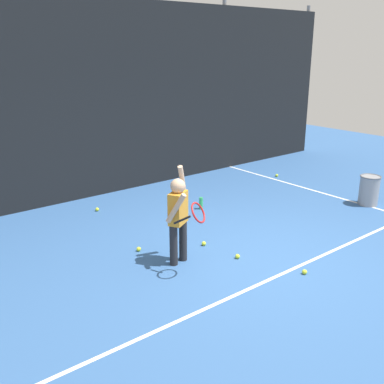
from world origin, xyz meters
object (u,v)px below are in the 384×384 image
(water_bottle, at_px, (201,203))
(tennis_ball_0, at_px, (305,272))
(tennis_player, at_px, (179,214))
(ball_hopper, at_px, (369,190))
(tennis_ball_7, at_px, (139,249))
(tennis_ball_8, at_px, (277,175))
(tennis_ball_5, at_px, (204,243))
(tennis_ball_6, at_px, (97,209))
(tennis_ball_3, at_px, (238,256))

(water_bottle, bearing_deg, tennis_ball_0, -101.12)
(tennis_player, xyz_separation_m, ball_hopper, (4.26, -0.30, -0.44))
(tennis_player, xyz_separation_m, tennis_ball_7, (-0.24, 0.67, -0.69))
(water_bottle, distance_m, tennis_ball_7, 2.04)
(ball_hopper, relative_size, tennis_ball_8, 8.52)
(tennis_ball_5, bearing_deg, tennis_player, -160.69)
(tennis_ball_7, bearing_deg, tennis_ball_6, 80.48)
(tennis_ball_5, relative_size, tennis_ball_6, 1.00)
(water_bottle, height_order, tennis_ball_6, water_bottle)
(tennis_player, relative_size, ball_hopper, 2.40)
(tennis_player, distance_m, tennis_ball_7, 0.99)
(tennis_ball_5, height_order, tennis_ball_6, same)
(water_bottle, relative_size, tennis_ball_7, 3.33)
(tennis_player, bearing_deg, tennis_ball_0, -78.63)
(tennis_ball_5, bearing_deg, tennis_ball_6, 103.07)
(water_bottle, height_order, tennis_ball_7, water_bottle)
(water_bottle, distance_m, tennis_ball_6, 1.90)
(tennis_player, height_order, tennis_ball_6, tennis_player)
(tennis_ball_7, bearing_deg, tennis_ball_5, -27.21)
(tennis_player, bearing_deg, tennis_ball_8, -3.35)
(ball_hopper, xyz_separation_m, tennis_ball_8, (0.12, 2.36, -0.26))
(ball_hopper, bearing_deg, tennis_ball_3, -178.18)
(tennis_player, distance_m, tennis_ball_6, 2.68)
(ball_hopper, bearing_deg, tennis_ball_6, 145.40)
(ball_hopper, distance_m, tennis_ball_0, 3.34)
(water_bottle, bearing_deg, ball_hopper, -34.12)
(tennis_ball_0, bearing_deg, tennis_ball_8, 45.46)
(tennis_ball_7, bearing_deg, tennis_ball_3, -48.38)
(tennis_ball_3, xyz_separation_m, tennis_ball_5, (-0.09, 0.63, 0.00))
(water_bottle, distance_m, tennis_ball_5, 1.61)
(tennis_player, xyz_separation_m, tennis_ball_3, (0.72, -0.41, -0.69))
(tennis_ball_3, relative_size, tennis_ball_7, 1.00)
(water_bottle, xyz_separation_m, tennis_ball_8, (2.75, 0.57, -0.08))
(tennis_ball_8, bearing_deg, tennis_ball_5, -153.90)
(tennis_ball_8, bearing_deg, tennis_ball_6, 173.05)
(tennis_player, relative_size, tennis_ball_6, 20.46)
(tennis_ball_7, bearing_deg, tennis_player, -70.32)
(ball_hopper, relative_size, tennis_ball_0, 8.52)
(tennis_ball_0, relative_size, tennis_ball_7, 1.00)
(tennis_player, xyz_separation_m, tennis_ball_8, (4.38, 2.06, -0.69))
(tennis_ball_3, distance_m, tennis_ball_8, 4.42)
(ball_hopper, height_order, tennis_ball_5, ball_hopper)
(tennis_ball_5, distance_m, tennis_ball_8, 4.18)
(tennis_ball_0, relative_size, tennis_ball_6, 1.00)
(tennis_player, xyz_separation_m, tennis_ball_0, (1.08, -1.29, -0.69))
(tennis_ball_0, bearing_deg, tennis_ball_3, 112.30)
(tennis_player, bearing_deg, tennis_ball_5, -9.21)
(tennis_ball_7, xyz_separation_m, tennis_ball_8, (4.62, 1.39, 0.00))
(water_bottle, relative_size, tennis_ball_6, 3.33)
(tennis_ball_3, height_order, tennis_ball_5, same)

